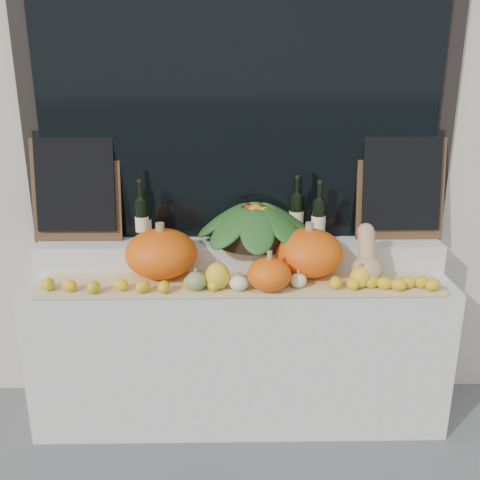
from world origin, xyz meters
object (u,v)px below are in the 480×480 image
(pumpkin_left, at_px, (161,253))
(butternut_squash, at_px, (367,260))
(produce_bowl, at_px, (256,223))
(wine_bottle_tall, at_px, (296,216))
(pumpkin_right, at_px, (308,253))

(pumpkin_left, relative_size, butternut_squash, 1.29)
(produce_bowl, bearing_deg, wine_bottle_tall, 20.01)
(pumpkin_right, distance_m, butternut_squash, 0.31)
(butternut_squash, height_order, wine_bottle_tall, wine_bottle_tall)
(pumpkin_left, height_order, wine_bottle_tall, wine_bottle_tall)
(pumpkin_left, bearing_deg, wine_bottle_tall, 19.43)
(pumpkin_left, bearing_deg, produce_bowl, 19.15)
(butternut_squash, bearing_deg, produce_bowl, 155.49)
(pumpkin_left, distance_m, wine_bottle_tall, 0.81)
(pumpkin_right, bearing_deg, wine_bottle_tall, 98.53)
(pumpkin_left, height_order, produce_bowl, produce_bowl)
(pumpkin_right, relative_size, butternut_squash, 1.24)
(pumpkin_left, xyz_separation_m, produce_bowl, (0.51, 0.18, 0.11))
(produce_bowl, height_order, wine_bottle_tall, wine_bottle_tall)
(wine_bottle_tall, bearing_deg, pumpkin_right, -81.47)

